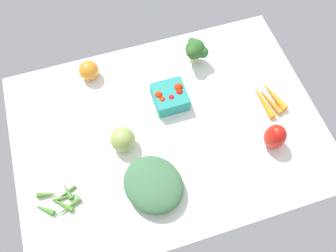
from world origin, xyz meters
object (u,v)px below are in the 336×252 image
object	(u,v)px
berry_basket	(170,97)
broccoli_head	(195,51)
heirloom_tomato_orange	(89,70)
carrot_bunch	(268,98)
bell_pepper_red	(275,136)
okra_pile	(59,200)
leafy_greens_clump	(153,184)
heirloom_tomato_green	(123,139)

from	to	relation	value
berry_basket	broccoli_head	world-z (taller)	broccoli_head
heirloom_tomato_orange	carrot_bunch	world-z (taller)	heirloom_tomato_orange
heirloom_tomato_orange	broccoli_head	size ratio (longest dim) A/B	0.70
bell_pepper_red	berry_basket	world-z (taller)	bell_pepper_red
okra_pile	leafy_greens_clump	world-z (taller)	leafy_greens_clump
broccoli_head	berry_basket	bearing A→B (deg)	44.70
okra_pile	broccoli_head	bearing A→B (deg)	-146.49
leafy_greens_clump	berry_basket	bearing A→B (deg)	-116.77
leafy_greens_clump	berry_basket	world-z (taller)	berry_basket
heirloom_tomato_orange	berry_basket	distance (cm)	31.22
carrot_bunch	bell_pepper_red	bearing A→B (deg)	69.15
berry_basket	heirloom_tomato_orange	bearing A→B (deg)	-37.75
heirloom_tomato_orange	heirloom_tomato_green	distance (cm)	31.03
okra_pile	berry_basket	world-z (taller)	berry_basket
heirloom_tomato_orange	heirloom_tomato_green	world-z (taller)	heirloom_tomato_green
leafy_greens_clump	carrot_bunch	bearing A→B (deg)	-158.42
leafy_greens_clump	broccoli_head	size ratio (longest dim) A/B	1.94
okra_pile	leafy_greens_clump	distance (cm)	29.40
bell_pepper_red	heirloom_tomato_orange	distance (cm)	68.70
bell_pepper_red	carrot_bunch	xyz separation A→B (cm)	(-6.05, -15.89, -3.84)
okra_pile	heirloom_tomato_green	distance (cm)	27.07
bell_pepper_red	okra_pile	distance (cm)	70.89
broccoli_head	carrot_bunch	world-z (taller)	broccoli_head
leafy_greens_clump	carrot_bunch	size ratio (longest dim) A/B	1.25
bell_pepper_red	leafy_greens_clump	xyz separation A→B (cm)	(41.83, 3.05, -1.69)
okra_pile	carrot_bunch	world-z (taller)	carrot_bunch
bell_pepper_red	heirloom_tomato_orange	world-z (taller)	bell_pepper_red
heirloom_tomato_orange	okra_pile	size ratio (longest dim) A/B	0.46
bell_pepper_red	carrot_bunch	bearing A→B (deg)	-110.85
okra_pile	broccoli_head	xyz separation A→B (cm)	(-57.48, -38.06, 5.65)
berry_basket	leafy_greens_clump	bearing A→B (deg)	63.23
heirloom_tomato_orange	okra_pile	world-z (taller)	heirloom_tomato_orange
carrot_bunch	heirloom_tomato_orange	bearing A→B (deg)	-26.60
bell_pepper_red	okra_pile	size ratio (longest dim) A/B	0.65
okra_pile	berry_basket	distance (cm)	49.82
leafy_greens_clump	carrot_bunch	xyz separation A→B (cm)	(-47.88, -18.94, -2.15)
heirloom_tomato_orange	carrot_bunch	xyz separation A→B (cm)	(-58.00, 29.05, -2.37)
berry_basket	heirloom_tomato_green	size ratio (longest dim) A/B	1.37
berry_basket	carrot_bunch	distance (cm)	34.81
heirloom_tomato_orange	broccoli_head	xyz separation A→B (cm)	(-38.68, 5.26, 2.90)
heirloom_tomato_orange	leafy_greens_clump	distance (cm)	49.04
berry_basket	carrot_bunch	xyz separation A→B (cm)	(-33.32, 9.94, -1.84)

